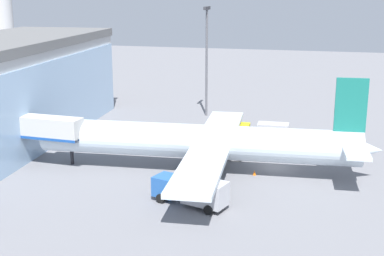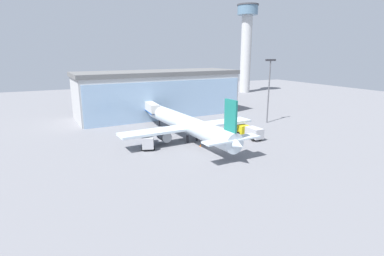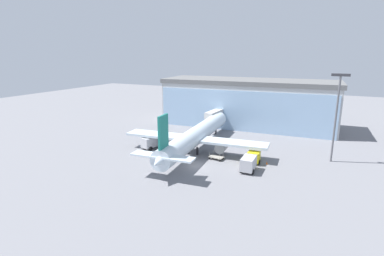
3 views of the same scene
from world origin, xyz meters
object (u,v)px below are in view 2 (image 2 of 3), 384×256
at_px(jet_bridge, 150,107).
at_px(baggage_cart, 217,138).
at_px(airplane, 187,124).
at_px(apron_light_mast, 269,85).
at_px(safety_cone_nose, 200,145).
at_px(safety_cone_wingtip, 249,132).
at_px(catering_truck, 148,140).
at_px(control_tower, 246,41).
at_px(fuel_truck, 250,132).

relative_size(jet_bridge, baggage_cart, 3.99).
bearing_deg(jet_bridge, airplane, -169.82).
height_order(apron_light_mast, airplane, apron_light_mast).
xyz_separation_m(jet_bridge, safety_cone_nose, (2.57, -25.03, -4.11)).
distance_m(jet_bridge, airplane, 19.40).
xyz_separation_m(airplane, safety_cone_wingtip, (15.58, -1.39, -3.13)).
relative_size(catering_truck, safety_cone_nose, 13.86).
xyz_separation_m(apron_light_mast, airplane, (-26.59, -5.56, -6.80)).
relative_size(control_tower, fuel_truck, 5.46).
height_order(fuel_truck, safety_cone_nose, fuel_truck).
bearing_deg(control_tower, safety_cone_nose, -130.87).
bearing_deg(catering_truck, fuel_truck, -82.16).
relative_size(control_tower, apron_light_mast, 2.36).
bearing_deg(control_tower, catering_truck, -137.14).
distance_m(control_tower, airplane, 89.09).
height_order(airplane, safety_cone_wingtip, airplane).
xyz_separation_m(jet_bridge, apron_light_mast, (28.86, -13.69, 5.82)).
xyz_separation_m(jet_bridge, catering_truck, (-7.15, -20.53, -2.91)).
height_order(jet_bridge, fuel_truck, jet_bridge).
xyz_separation_m(fuel_truck, safety_cone_wingtip, (2.34, 3.64, -1.19)).
xyz_separation_m(catering_truck, baggage_cart, (15.32, -1.75, -0.97)).
height_order(jet_bridge, control_tower, control_tower).
height_order(catering_truck, fuel_truck, same).
distance_m(airplane, fuel_truck, 14.30).
distance_m(safety_cone_nose, safety_cone_wingtip, 15.90).
bearing_deg(airplane, apron_light_mast, -82.43).
height_order(control_tower, safety_cone_nose, control_tower).
distance_m(airplane, catering_truck, 9.70).
distance_m(control_tower, catering_truck, 96.94).
distance_m(control_tower, safety_cone_wingtip, 81.46).
height_order(baggage_cart, safety_cone_nose, baggage_cart).
height_order(apron_light_mast, baggage_cart, apron_light_mast).
xyz_separation_m(control_tower, airplane, (-59.66, -62.82, -20.74)).
distance_m(apron_light_mast, catering_truck, 37.68).
bearing_deg(safety_cone_wingtip, catering_truck, 179.77).
bearing_deg(safety_cone_wingtip, apron_light_mast, 32.23).
bearing_deg(jet_bridge, baggage_cart, -156.38).
distance_m(apron_light_mast, safety_cone_nose, 30.31).
xyz_separation_m(fuel_truck, safety_cone_nose, (-12.94, -0.76, -1.19)).
xyz_separation_m(jet_bridge, control_tower, (61.93, 43.58, 19.77)).
relative_size(airplane, safety_cone_nose, 70.29).
distance_m(control_tower, baggage_cart, 88.24).
bearing_deg(baggage_cart, apron_light_mast, -149.13).
distance_m(airplane, safety_cone_wingtip, 15.95).
distance_m(jet_bridge, fuel_truck, 28.95).
relative_size(jet_bridge, apron_light_mast, 0.71).
relative_size(catering_truck, baggage_cart, 2.54).
height_order(baggage_cart, safety_cone_wingtip, baggage_cart).
height_order(control_tower, baggage_cart, control_tower).
relative_size(jet_bridge, catering_truck, 1.57).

